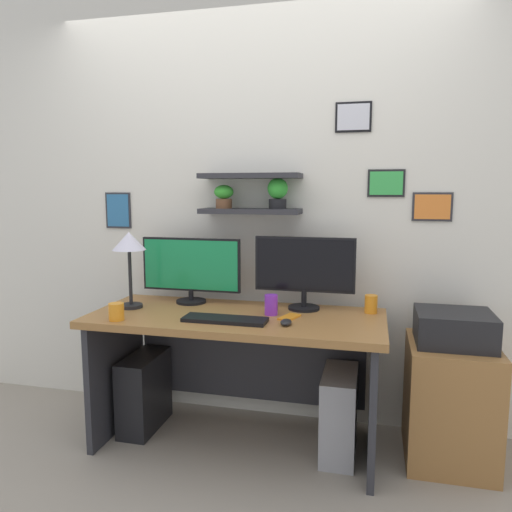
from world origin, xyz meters
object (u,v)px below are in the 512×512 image
(desk_lamp, at_px, (129,248))
(drawer_cabinet, at_px, (450,402))
(computer_mouse, at_px, (286,322))
(computer_tower_left, at_px, (144,392))
(desk, at_px, (239,349))
(water_cup, at_px, (271,305))
(cell_phone, at_px, (289,317))
(computer_tower_right, at_px, (339,413))
(monitor_left, at_px, (191,268))
(coffee_mug, at_px, (116,312))
(printer, at_px, (454,328))
(keyboard, at_px, (225,319))
(pen_cup, at_px, (371,304))
(monitor_right, at_px, (305,269))

(desk_lamp, xyz_separation_m, drawer_cabinet, (1.77, 0.11, -0.78))
(computer_mouse, height_order, computer_tower_left, computer_mouse)
(desk, bearing_deg, desk_lamp, -176.10)
(water_cup, height_order, computer_tower_left, water_cup)
(cell_phone, xyz_separation_m, computer_tower_right, (0.27, 0.03, -0.53))
(computer_tower_left, bearing_deg, drawer_cabinet, 2.23)
(monitor_left, bearing_deg, drawer_cabinet, -3.76)
(coffee_mug, relative_size, water_cup, 0.82)
(desk_lamp, xyz_separation_m, coffee_mug, (0.06, -0.26, -0.31))
(printer, bearing_deg, coffee_mug, -167.70)
(water_cup, relative_size, computer_tower_left, 0.25)
(desk, height_order, desk_lamp, desk_lamp)
(computer_tower_left, height_order, computer_tower_right, computer_tower_right)
(computer_mouse, xyz_separation_m, computer_tower_left, (-0.89, 0.19, -0.54))
(water_cup, bearing_deg, monitor_left, 162.03)
(keyboard, xyz_separation_m, cell_phone, (0.31, 0.14, -0.01))
(monitor_left, height_order, computer_tower_right, monitor_left)
(desk, bearing_deg, pen_cup, 12.65)
(desk_lamp, bearing_deg, computer_tower_right, 1.02)
(computer_mouse, bearing_deg, computer_tower_right, 32.84)
(printer, relative_size, computer_tower_right, 0.83)
(computer_tower_left, distance_m, computer_tower_right, 1.16)
(computer_tower_left, bearing_deg, cell_phone, -3.55)
(keyboard, bearing_deg, monitor_right, 44.95)
(pen_cup, distance_m, water_cup, 0.56)
(keyboard, relative_size, computer_tower_left, 0.98)
(monitor_right, relative_size, computer_tower_right, 1.25)
(monitor_right, relative_size, keyboard, 1.30)
(coffee_mug, height_order, computer_tower_left, coffee_mug)
(monitor_right, bearing_deg, computer_tower_left, -170.01)
(water_cup, bearing_deg, drawer_cabinet, 4.47)
(monitor_right, xyz_separation_m, computer_tower_right, (0.22, -0.18, -0.75))
(computer_tower_left, bearing_deg, water_cup, -0.50)
(cell_phone, relative_size, printer, 0.37)
(desk, relative_size, computer_tower_left, 3.58)
(computer_tower_right, bearing_deg, computer_tower_left, 179.01)
(printer, xyz_separation_m, computer_tower_right, (-0.57, -0.09, -0.49))
(desk, distance_m, monitor_right, 0.58)
(drawer_cabinet, bearing_deg, desk, -176.69)
(monitor_right, relative_size, water_cup, 5.18)
(computer_tower_right, bearing_deg, printer, 8.74)
(keyboard, xyz_separation_m, computer_tower_left, (-0.57, 0.20, -0.54))
(monitor_right, relative_size, computer_mouse, 6.34)
(monitor_left, xyz_separation_m, drawer_cabinet, (1.48, -0.10, -0.64))
(monitor_right, height_order, pen_cup, monitor_right)
(computer_mouse, xyz_separation_m, pen_cup, (0.41, 0.35, 0.04))
(pen_cup, relative_size, computer_tower_right, 0.22)
(desk_lamp, bearing_deg, water_cup, 2.42)
(computer_tower_left, bearing_deg, desk_lamp, -136.59)
(pen_cup, xyz_separation_m, water_cup, (-0.53, -0.17, 0.01))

